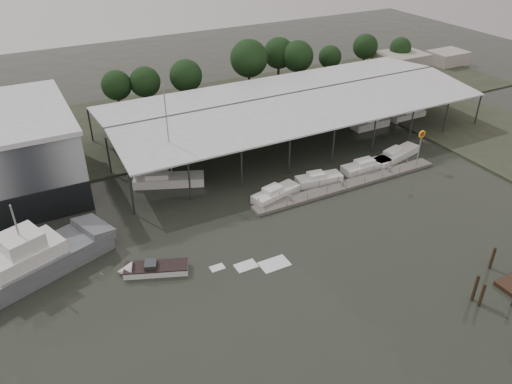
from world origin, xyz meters
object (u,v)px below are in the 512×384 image
white_sailboat (168,180)px  grey_trawler (37,259)px  shell_fuel_sign (421,141)px  speedboat_underway (150,269)px

white_sailboat → grey_trawler: bearing=-125.8°
grey_trawler → white_sailboat: size_ratio=1.17×
shell_fuel_sign → white_sailboat: size_ratio=0.40×
white_sailboat → speedboat_underway: size_ratio=0.81×
shell_fuel_sign → white_sailboat: white_sailboat is taller
white_sailboat → speedboat_underway: (-7.60, -16.44, -0.27)m
speedboat_underway → white_sailboat: bearing=-92.9°
shell_fuel_sign → white_sailboat: bearing=160.5°
grey_trawler → white_sailboat: 20.75m
shell_fuel_sign → speedboat_underway: bearing=-173.3°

